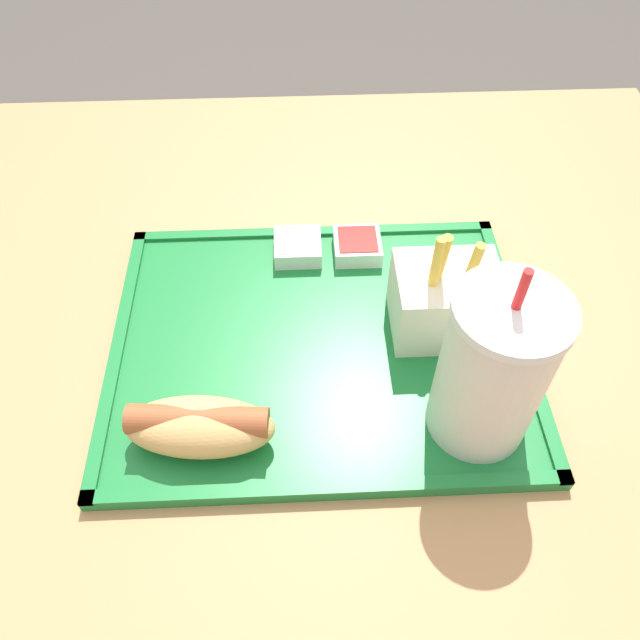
% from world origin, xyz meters
% --- Properties ---
extents(ground_plane, '(8.00, 8.00, 0.00)m').
position_xyz_m(ground_plane, '(0.00, 0.00, 0.00)').
color(ground_plane, '#4C4742').
extents(dining_table, '(1.03, 0.87, 0.76)m').
position_xyz_m(dining_table, '(0.00, 0.00, 0.38)').
color(dining_table, '#B27F51').
rests_on(dining_table, ground_plane).
extents(food_tray, '(0.39, 0.31, 0.01)m').
position_xyz_m(food_tray, '(-0.04, 0.01, 0.77)').
color(food_tray, '#197233').
rests_on(food_tray, dining_table).
extents(soda_cup, '(0.09, 0.09, 0.18)m').
position_xyz_m(soda_cup, '(-0.16, 0.11, 0.85)').
color(soda_cup, silver).
rests_on(soda_cup, food_tray).
extents(hot_dog_far, '(0.13, 0.06, 0.04)m').
position_xyz_m(hot_dog_far, '(0.07, 0.12, 0.80)').
color(hot_dog_far, tan).
rests_on(hot_dog_far, food_tray).
extents(fries_carton, '(0.10, 0.08, 0.12)m').
position_xyz_m(fries_carton, '(-0.15, -0.00, 0.81)').
color(fries_carton, silver).
rests_on(fries_carton, food_tray).
extents(sauce_cup_mayo, '(0.05, 0.05, 0.02)m').
position_xyz_m(sauce_cup_mayo, '(-0.02, -0.10, 0.78)').
color(sauce_cup_mayo, silver).
rests_on(sauce_cup_mayo, food_tray).
extents(sauce_cup_ketchup, '(0.05, 0.05, 0.02)m').
position_xyz_m(sauce_cup_ketchup, '(-0.08, -0.10, 0.78)').
color(sauce_cup_ketchup, silver).
rests_on(sauce_cup_ketchup, food_tray).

